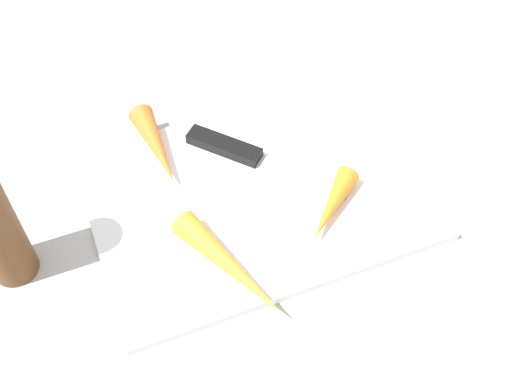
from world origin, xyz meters
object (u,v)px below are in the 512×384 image
at_px(carrot_shortest, 332,206).
at_px(carrot_longest, 230,266).
at_px(cutting_board, 256,195).
at_px(knife, 234,150).
at_px(carrot_medium, 157,147).

bearing_deg(carrot_shortest, carrot_longest, -28.40).
distance_m(cutting_board, knife, 0.06).
xyz_separation_m(carrot_longest, carrot_shortest, (0.13, 0.03, -0.00)).
xyz_separation_m(cutting_board, carrot_shortest, (0.06, -0.06, 0.02)).
bearing_deg(knife, cutting_board, -40.48).
relative_size(cutting_board, carrot_shortest, 3.72).
bearing_deg(carrot_medium, cutting_board, 40.05).
height_order(cutting_board, carrot_medium, carrot_medium).
height_order(knife, carrot_longest, carrot_longest).
bearing_deg(carrot_longest, cutting_board, 122.24).
distance_m(knife, carrot_shortest, 0.14).
distance_m(cutting_board, carrot_shortest, 0.09).
bearing_deg(carrot_longest, carrot_medium, 165.17).
relative_size(cutting_board, carrot_longest, 2.48).
distance_m(cutting_board, carrot_longest, 0.11).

